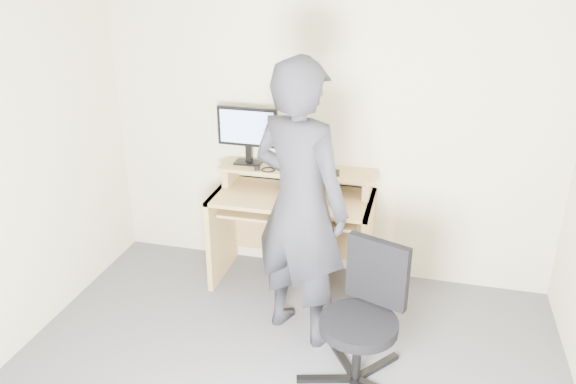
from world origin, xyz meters
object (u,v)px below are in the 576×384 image
at_px(monitor, 247,130).
at_px(office_chair, 365,313).
at_px(person, 300,205).
at_px(desk, 295,215).

distance_m(monitor, office_chair, 1.71).
relative_size(office_chair, person, 0.46).
height_order(office_chair, person, person).
bearing_deg(person, monitor, -28.45).
bearing_deg(office_chair, person, 162.88).
relative_size(monitor, person, 0.25).
bearing_deg(person, desk, -50.45).
bearing_deg(office_chair, monitor, 154.46).
height_order(desk, person, person).
bearing_deg(desk, monitor, 167.98).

